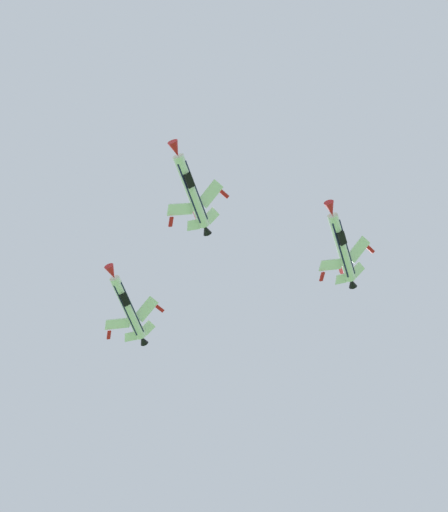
{
  "coord_description": "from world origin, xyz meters",
  "views": [
    {
      "loc": [
        -1.59,
        -7.9,
        1.82
      ],
      "look_at": [
        -15.62,
        50.31,
        108.19
      ],
      "focal_mm": 55.11,
      "sensor_mm": 36.0,
      "label": 1
    }
  ],
  "objects": [
    {
      "name": "fighter_jet_left_wing",
      "position": [
        2.5,
        53.89,
        109.93
      ],
      "size": [
        9.7,
        15.97,
        5.22
      ],
      "rotation": [
        0.0,
        0.46,
        3.06
      ],
      "color": "white"
    },
    {
      "name": "fighter_jet_right_wing",
      "position": [
        -33.39,
        56.57,
        109.58
      ],
      "size": [
        9.87,
        15.97,
        5.09
      ],
      "rotation": [
        0.0,
        0.42,
        3.06
      ],
      "color": "white"
    },
    {
      "name": "fighter_jet_lead",
      "position": [
        -17.89,
        38.54,
        109.03
      ],
      "size": [
        9.68,
        15.97,
        5.24
      ],
      "rotation": [
        0.0,
        0.46,
        3.06
      ],
      "color": "white"
    }
  ]
}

